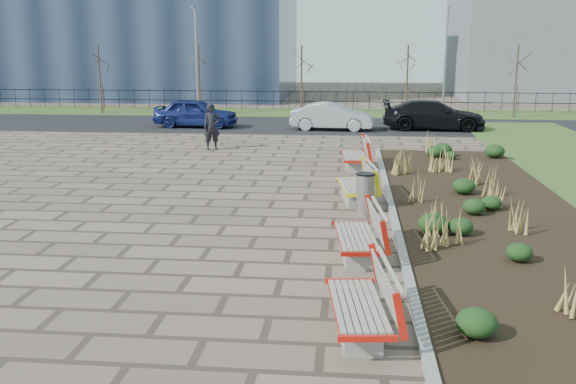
# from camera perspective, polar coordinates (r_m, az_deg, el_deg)

# --- Properties ---
(ground) EXTENTS (120.00, 120.00, 0.00)m
(ground) POSITION_cam_1_polar(r_m,az_deg,el_deg) (11.87, -8.71, -7.36)
(ground) COLOR #715D4E
(ground) RESTS_ON ground
(planting_bed) EXTENTS (4.50, 18.00, 0.10)m
(planting_bed) POSITION_cam_1_polar(r_m,az_deg,el_deg) (16.63, 17.21, -1.66)
(planting_bed) COLOR black
(planting_bed) RESTS_ON ground
(planting_curb) EXTENTS (0.16, 18.00, 0.15)m
(planting_curb) POSITION_cam_1_polar(r_m,az_deg,el_deg) (16.31, 9.18, -1.43)
(planting_curb) COLOR gray
(planting_curb) RESTS_ON ground
(grass_verge_far) EXTENTS (80.00, 5.00, 0.04)m
(grass_verge_far) POSITION_cam_1_polar(r_m,az_deg,el_deg) (39.08, 1.36, 7.06)
(grass_verge_far) COLOR #33511E
(grass_verge_far) RESTS_ON ground
(road) EXTENTS (80.00, 7.00, 0.02)m
(road) POSITION_cam_1_polar(r_m,az_deg,el_deg) (33.14, 0.59, 5.97)
(road) COLOR black
(road) RESTS_ON ground
(bench_a) EXTENTS (1.14, 2.19, 1.00)m
(bench_a) POSITION_cam_1_polar(r_m,az_deg,el_deg) (9.38, 6.21, -9.65)
(bench_a) COLOR red
(bench_a) RESTS_ON ground
(bench_b) EXTENTS (1.12, 2.18, 1.00)m
(bench_b) POSITION_cam_1_polar(r_m,az_deg,el_deg) (12.59, 6.07, -3.68)
(bench_b) COLOR #AF160B
(bench_b) RESTS_ON ground
(bench_c) EXTENTS (1.18, 2.20, 1.00)m
(bench_c) POSITION_cam_1_polar(r_m,az_deg,el_deg) (17.04, 5.97, 0.76)
(bench_c) COLOR yellow
(bench_c) RESTS_ON ground
(bench_d) EXTENTS (1.03, 2.15, 1.00)m
(bench_d) POSITION_cam_1_polar(r_m,az_deg,el_deg) (21.58, 5.91, 3.37)
(bench_d) COLOR red
(bench_d) RESTS_ON ground
(litter_bin) EXTENTS (0.45, 0.45, 0.98)m
(litter_bin) POSITION_cam_1_polar(r_m,az_deg,el_deg) (15.95, 6.88, -0.14)
(litter_bin) COLOR #B2B2B7
(litter_bin) RESTS_ON ground
(pedestrian) EXTENTS (0.78, 0.67, 1.82)m
(pedestrian) POSITION_cam_1_polar(r_m,az_deg,el_deg) (25.54, -6.79, 5.78)
(pedestrian) COLOR black
(pedestrian) RESTS_ON ground
(car_blue) EXTENTS (4.27, 1.97, 1.42)m
(car_blue) POSITION_cam_1_polar(r_m,az_deg,el_deg) (32.56, -8.19, 6.98)
(car_blue) COLOR navy
(car_blue) RESTS_ON road
(car_silver) EXTENTS (4.04, 1.64, 1.31)m
(car_silver) POSITION_cam_1_polar(r_m,az_deg,el_deg) (31.22, 3.93, 6.72)
(car_silver) COLOR #9C9FA4
(car_silver) RESTS_ON road
(car_black) EXTENTS (4.96, 2.16, 1.42)m
(car_black) POSITION_cam_1_polar(r_m,az_deg,el_deg) (32.04, 12.81, 6.70)
(car_black) COLOR black
(car_black) RESTS_ON road
(tree_a) EXTENTS (1.40, 1.40, 4.00)m
(tree_a) POSITION_cam_1_polar(r_m,az_deg,el_deg) (40.16, -16.38, 9.60)
(tree_a) COLOR #4C3D2D
(tree_a) RESTS_ON grass_verge_far
(tree_b) EXTENTS (1.40, 1.40, 4.00)m
(tree_b) POSITION_cam_1_polar(r_m,az_deg,el_deg) (38.35, -7.90, 9.86)
(tree_b) COLOR #4C3D2D
(tree_b) RESTS_ON grass_verge_far
(tree_c) EXTENTS (1.40, 1.40, 4.00)m
(tree_c) POSITION_cam_1_polar(r_m,az_deg,el_deg) (37.43, 1.20, 9.90)
(tree_c) COLOR #4C3D2D
(tree_c) RESTS_ON grass_verge_far
(tree_d) EXTENTS (1.40, 1.40, 4.00)m
(tree_d) POSITION_cam_1_polar(r_m,az_deg,el_deg) (37.46, 10.53, 9.69)
(tree_d) COLOR #4C3D2D
(tree_d) RESTS_ON grass_verge_far
(tree_e) EXTENTS (1.40, 1.40, 4.00)m
(tree_e) POSITION_cam_1_polar(r_m,az_deg,el_deg) (38.43, 19.59, 9.24)
(tree_e) COLOR #4C3D2D
(tree_e) RESTS_ON grass_verge_far
(lamp_west) EXTENTS (0.24, 0.60, 6.00)m
(lamp_west) POSITION_cam_1_polar(r_m,az_deg,el_deg) (37.83, -8.13, 11.32)
(lamp_west) COLOR gray
(lamp_west) RESTS_ON grass_verge_far
(lamp_east) EXTENTS (0.24, 0.60, 6.00)m
(lamp_east) POSITION_cam_1_polar(r_m,az_deg,el_deg) (37.14, 13.79, 11.06)
(lamp_east) COLOR gray
(lamp_east) RESTS_ON grass_verge_far
(railing_fence) EXTENTS (44.00, 0.10, 1.20)m
(railing_fence) POSITION_cam_1_polar(r_m,az_deg,el_deg) (40.51, 1.52, 8.16)
(railing_fence) COLOR black
(railing_fence) RESTS_ON grass_verge_far
(building_glass) EXTENTS (40.00, 14.00, 15.00)m
(building_glass) POSITION_cam_1_polar(r_m,az_deg,el_deg) (56.62, -21.32, 15.65)
(building_glass) COLOR #192338
(building_glass) RESTS_ON ground
(building_grey) EXTENTS (18.00, 12.00, 10.00)m
(building_grey) POSITION_cam_1_polar(r_m,az_deg,el_deg) (55.49, 24.20, 12.88)
(building_grey) COLOR slate
(building_grey) RESTS_ON ground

